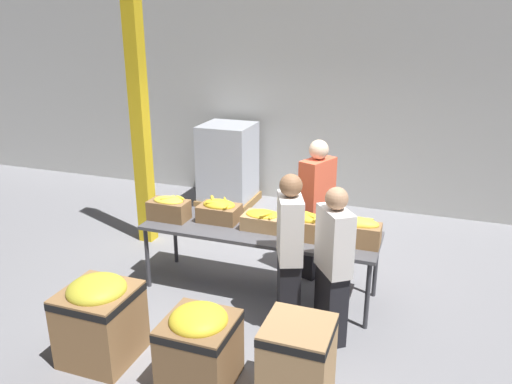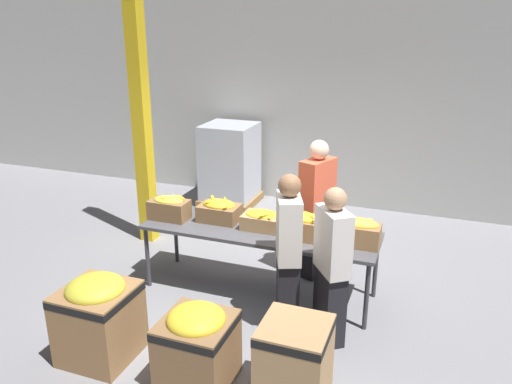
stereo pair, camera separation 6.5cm
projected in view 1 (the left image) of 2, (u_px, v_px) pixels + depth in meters
name	position (u px, v px, depth m)	size (l,w,h in m)	color
ground_plane	(259.00, 291.00, 5.95)	(30.00, 30.00, 0.00)	gray
wall_back	(325.00, 88.00, 8.22)	(16.00, 0.08, 4.00)	#B7B7B2
sorting_table	(260.00, 233.00, 5.70)	(2.71, 0.81, 0.80)	#4C4C51
banana_box_0	(169.00, 208.00, 5.93)	(0.47, 0.28, 0.30)	olive
banana_box_1	(219.00, 210.00, 5.88)	(0.48, 0.33, 0.27)	olive
banana_box_2	(263.00, 220.00, 5.68)	(0.44, 0.33, 0.23)	tan
banana_box_3	(307.00, 226.00, 5.41)	(0.39, 0.28, 0.30)	olive
banana_box_4	(358.00, 231.00, 5.26)	(0.48, 0.27, 0.30)	olive
volunteer_0	(316.00, 210.00, 6.08)	(0.39, 0.52, 1.74)	black
volunteer_1	(289.00, 255.00, 4.99)	(0.37, 0.50, 1.68)	black
volunteer_2	(333.00, 267.00, 4.80)	(0.43, 0.48, 1.62)	black
donation_bin_0	(100.00, 316.00, 4.65)	(0.64, 0.64, 0.84)	olive
donation_bin_1	(200.00, 344.00, 4.34)	(0.60, 0.60, 0.74)	olive
donation_bin_2	(297.00, 363.00, 4.05)	(0.55, 0.55, 0.78)	tan
support_pillar	(139.00, 103.00, 6.71)	(0.20, 0.20, 4.00)	gold
pallet_stack_0	(228.00, 165.00, 8.58)	(0.92, 0.92, 1.40)	olive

